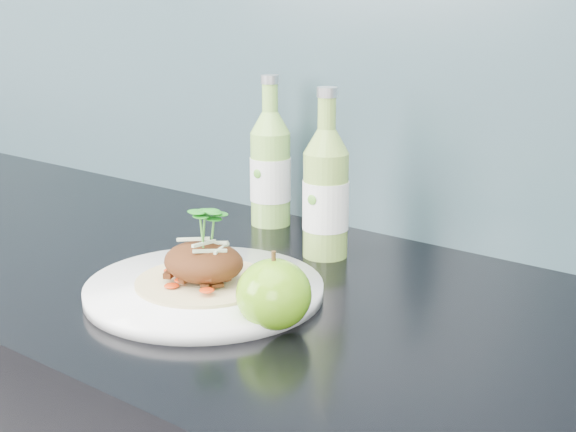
% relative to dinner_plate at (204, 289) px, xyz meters
% --- Properties ---
extents(dinner_plate, '(0.35, 0.35, 0.02)m').
position_rel_dinner_plate_xyz_m(dinner_plate, '(0.00, 0.00, 0.00)').
color(dinner_plate, white).
rests_on(dinner_plate, kitchen_counter).
extents(pork_taco, '(0.16, 0.16, 0.10)m').
position_rel_dinner_plate_xyz_m(pork_taco, '(-0.00, 0.00, 0.04)').
color(pork_taco, tan).
rests_on(pork_taco, dinner_plate).
extents(green_apple, '(0.10, 0.10, 0.09)m').
position_rel_dinner_plate_xyz_m(green_apple, '(0.12, -0.02, 0.03)').
color(green_apple, '#5B8B0F').
rests_on(green_apple, kitchen_counter).
extents(cider_bottle_left, '(0.08, 0.08, 0.23)m').
position_rel_dinner_plate_xyz_m(cider_bottle_left, '(-0.13, 0.29, 0.08)').
color(cider_bottle_left, '#8EC954').
rests_on(cider_bottle_left, kitchen_counter).
extents(cider_bottle_right, '(0.07, 0.07, 0.23)m').
position_rel_dinner_plate_xyz_m(cider_bottle_right, '(0.03, 0.21, 0.08)').
color(cider_bottle_right, '#8AB44B').
rests_on(cider_bottle_right, kitchen_counter).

